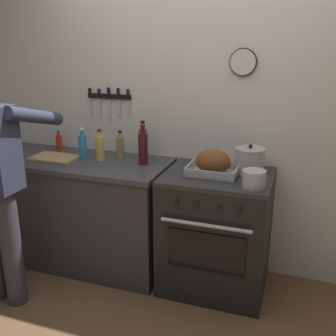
{
  "coord_description": "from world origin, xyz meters",
  "views": [
    {
      "loc": [
        0.76,
        -1.67,
        1.82
      ],
      "look_at": [
        -0.11,
        0.85,
        0.95
      ],
      "focal_mm": 42.87,
      "sensor_mm": 36.0,
      "label": 1
    }
  ],
  "objects_px": {
    "bottle_hot_sauce": "(59,142)",
    "bottle_vinegar": "(120,147)",
    "roasting_pan": "(213,164)",
    "cutting_board": "(54,158)",
    "stove": "(216,232)",
    "bottle_wine_red": "(143,148)",
    "bottle_cooking_oil": "(100,148)",
    "bottle_dish_soap": "(83,146)",
    "bottle_olive_oil": "(143,143)",
    "saucepan": "(254,179)",
    "stock_pot": "(250,160)"
  },
  "relations": [
    {
      "from": "cutting_board",
      "to": "bottle_cooking_oil",
      "type": "bearing_deg",
      "value": 14.37
    },
    {
      "from": "bottle_hot_sauce",
      "to": "saucepan",
      "type": "bearing_deg",
      "value": -12.77
    },
    {
      "from": "saucepan",
      "to": "bottle_hot_sauce",
      "type": "bearing_deg",
      "value": 167.23
    },
    {
      "from": "saucepan",
      "to": "bottle_olive_oil",
      "type": "height_order",
      "value": "bottle_olive_oil"
    },
    {
      "from": "roasting_pan",
      "to": "stock_pot",
      "type": "bearing_deg",
      "value": 29.42
    },
    {
      "from": "cutting_board",
      "to": "saucepan",
      "type": "bearing_deg",
      "value": -4.57
    },
    {
      "from": "stock_pot",
      "to": "bottle_cooking_oil",
      "type": "height_order",
      "value": "bottle_cooking_oil"
    },
    {
      "from": "bottle_olive_oil",
      "to": "bottle_vinegar",
      "type": "xyz_separation_m",
      "value": [
        -0.19,
        -0.03,
        -0.04
      ]
    },
    {
      "from": "bottle_cooking_oil",
      "to": "stock_pot",
      "type": "bearing_deg",
      "value": 3.54
    },
    {
      "from": "roasting_pan",
      "to": "bottle_dish_soap",
      "type": "bearing_deg",
      "value": 175.93
    },
    {
      "from": "cutting_board",
      "to": "bottle_dish_soap",
      "type": "height_order",
      "value": "bottle_dish_soap"
    },
    {
      "from": "saucepan",
      "to": "bottle_cooking_oil",
      "type": "bearing_deg",
      "value": 169.8
    },
    {
      "from": "stove",
      "to": "bottle_wine_red",
      "type": "bearing_deg",
      "value": 174.92
    },
    {
      "from": "stove",
      "to": "cutting_board",
      "type": "relative_size",
      "value": 2.5
    },
    {
      "from": "bottle_wine_red",
      "to": "bottle_vinegar",
      "type": "relative_size",
      "value": 1.39
    },
    {
      "from": "roasting_pan",
      "to": "bottle_dish_soap",
      "type": "relative_size",
      "value": 1.46
    },
    {
      "from": "roasting_pan",
      "to": "saucepan",
      "type": "relative_size",
      "value": 2.33
    },
    {
      "from": "stock_pot",
      "to": "bottle_dish_soap",
      "type": "bearing_deg",
      "value": -177.59
    },
    {
      "from": "bottle_cooking_oil",
      "to": "bottle_wine_red",
      "type": "xyz_separation_m",
      "value": [
        0.36,
        0.01,
        0.03
      ]
    },
    {
      "from": "bottle_hot_sauce",
      "to": "bottle_vinegar",
      "type": "bearing_deg",
      "value": -5.14
    },
    {
      "from": "stock_pot",
      "to": "bottle_wine_red",
      "type": "distance_m",
      "value": 0.8
    },
    {
      "from": "roasting_pan",
      "to": "bottle_wine_red",
      "type": "relative_size",
      "value": 1.14
    },
    {
      "from": "stove",
      "to": "bottle_dish_soap",
      "type": "height_order",
      "value": "bottle_dish_soap"
    },
    {
      "from": "stove",
      "to": "cutting_board",
      "type": "xyz_separation_m",
      "value": [
        -1.32,
        -0.05,
        0.46
      ]
    },
    {
      "from": "stock_pot",
      "to": "bottle_cooking_oil",
      "type": "bearing_deg",
      "value": -176.46
    },
    {
      "from": "cutting_board",
      "to": "bottle_olive_oil",
      "type": "relative_size",
      "value": 1.17
    },
    {
      "from": "bottle_wine_red",
      "to": "bottle_hot_sauce",
      "type": "height_order",
      "value": "bottle_wine_red"
    },
    {
      "from": "bottle_cooking_oil",
      "to": "bottle_vinegar",
      "type": "xyz_separation_m",
      "value": [
        0.12,
        0.11,
        -0.01
      ]
    },
    {
      "from": "bottle_dish_soap",
      "to": "bottle_vinegar",
      "type": "bearing_deg",
      "value": 19.0
    },
    {
      "from": "stove",
      "to": "bottle_wine_red",
      "type": "height_order",
      "value": "bottle_wine_red"
    },
    {
      "from": "cutting_board",
      "to": "bottle_dish_soap",
      "type": "bearing_deg",
      "value": 28.49
    },
    {
      "from": "bottle_dish_soap",
      "to": "roasting_pan",
      "type": "bearing_deg",
      "value": -4.07
    },
    {
      "from": "bottle_dish_soap",
      "to": "bottle_olive_oil",
      "type": "bearing_deg",
      "value": 14.85
    },
    {
      "from": "saucepan",
      "to": "bottle_wine_red",
      "type": "distance_m",
      "value": 0.9
    },
    {
      "from": "bottle_olive_oil",
      "to": "bottle_dish_soap",
      "type": "xyz_separation_m",
      "value": [
        -0.47,
        -0.12,
        -0.03
      ]
    },
    {
      "from": "stock_pot",
      "to": "bottle_vinegar",
      "type": "height_order",
      "value": "bottle_vinegar"
    },
    {
      "from": "bottle_hot_sauce",
      "to": "bottle_cooking_oil",
      "type": "bearing_deg",
      "value": -18.97
    },
    {
      "from": "stove",
      "to": "saucepan",
      "type": "distance_m",
      "value": 0.6
    },
    {
      "from": "saucepan",
      "to": "bottle_wine_red",
      "type": "relative_size",
      "value": 0.49
    },
    {
      "from": "stove",
      "to": "bottle_hot_sauce",
      "type": "xyz_separation_m",
      "value": [
        -1.44,
        0.21,
        0.52
      ]
    },
    {
      "from": "bottle_olive_oil",
      "to": "bottle_vinegar",
      "type": "relative_size",
      "value": 1.38
    },
    {
      "from": "roasting_pan",
      "to": "cutting_board",
      "type": "bearing_deg",
      "value": -178.56
    },
    {
      "from": "saucepan",
      "to": "bottle_cooking_oil",
      "type": "height_order",
      "value": "bottle_cooking_oil"
    },
    {
      "from": "bottle_vinegar",
      "to": "bottle_hot_sauce",
      "type": "height_order",
      "value": "bottle_vinegar"
    },
    {
      "from": "stove",
      "to": "bottle_dish_soap",
      "type": "xyz_separation_m",
      "value": [
        -1.12,
        0.06,
        0.55
      ]
    },
    {
      "from": "roasting_pan",
      "to": "bottle_vinegar",
      "type": "height_order",
      "value": "bottle_vinegar"
    },
    {
      "from": "bottle_wine_red",
      "to": "bottle_olive_oil",
      "type": "bearing_deg",
      "value": 112.78
    },
    {
      "from": "stove",
      "to": "bottle_wine_red",
      "type": "distance_m",
      "value": 0.83
    },
    {
      "from": "roasting_pan",
      "to": "bottle_hot_sauce",
      "type": "distance_m",
      "value": 1.43
    },
    {
      "from": "stove",
      "to": "stock_pot",
      "type": "relative_size",
      "value": 4.22
    }
  ]
}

